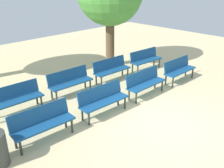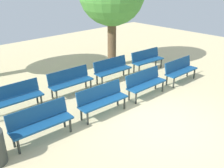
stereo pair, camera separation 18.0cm
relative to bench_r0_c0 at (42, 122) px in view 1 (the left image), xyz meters
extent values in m
plane|color=beige|center=(2.84, -1.74, -0.50)|extent=(24.00, 24.00, 0.00)
cube|color=navy|center=(0.00, -0.08, -0.07)|extent=(1.62, 0.53, 0.05)
cube|color=navy|center=(0.01, 0.12, 0.17)|extent=(1.60, 0.21, 0.40)
cylinder|color=#2D332D|center=(-0.71, -0.20, -0.30)|extent=(0.06, 0.06, 0.40)
cylinder|color=#2D332D|center=(0.69, -0.28, -0.30)|extent=(0.06, 0.06, 0.40)
cylinder|color=#2D332D|center=(-0.69, 0.12, -0.30)|extent=(0.06, 0.06, 0.40)
cylinder|color=#2D332D|center=(0.70, 0.04, -0.30)|extent=(0.06, 0.06, 0.40)
cube|color=navy|center=(1.94, -0.20, -0.07)|extent=(1.62, 0.53, 0.05)
cube|color=navy|center=(1.96, 0.00, 0.17)|extent=(1.60, 0.21, 0.40)
cylinder|color=#2D332D|center=(1.24, -0.32, -0.30)|extent=(0.06, 0.06, 0.40)
cylinder|color=#2D332D|center=(2.63, -0.40, -0.30)|extent=(0.06, 0.06, 0.40)
cylinder|color=#2D332D|center=(1.25, 0.00, -0.30)|extent=(0.06, 0.06, 0.40)
cylinder|color=#2D332D|center=(2.65, -0.08, -0.30)|extent=(0.06, 0.06, 0.40)
cube|color=navy|center=(3.87, -0.27, -0.07)|extent=(1.61, 0.49, 0.05)
cube|color=navy|center=(3.87, -0.07, 0.17)|extent=(1.60, 0.17, 0.40)
cylinder|color=#2D332D|center=(3.16, -0.41, -0.30)|extent=(0.06, 0.06, 0.40)
cylinder|color=#2D332D|center=(4.56, -0.45, -0.30)|extent=(0.06, 0.06, 0.40)
cylinder|color=#2D332D|center=(3.17, -0.09, -0.30)|extent=(0.06, 0.06, 0.40)
cylinder|color=#2D332D|center=(4.57, -0.13, -0.30)|extent=(0.06, 0.06, 0.40)
cube|color=navy|center=(5.85, -0.38, -0.07)|extent=(1.61, 0.49, 0.05)
cube|color=navy|center=(5.86, -0.18, 0.17)|extent=(1.60, 0.17, 0.40)
cylinder|color=#2D332D|center=(5.15, -0.52, -0.30)|extent=(0.06, 0.06, 0.40)
cylinder|color=#2D332D|center=(6.55, -0.57, -0.30)|extent=(0.06, 0.06, 0.40)
cylinder|color=#2D332D|center=(5.16, -0.20, -0.30)|extent=(0.06, 0.06, 0.40)
cylinder|color=#2D332D|center=(6.56, -0.25, -0.30)|extent=(0.06, 0.06, 0.40)
cube|color=navy|center=(0.12, 1.70, -0.07)|extent=(1.62, 0.51, 0.05)
cube|color=navy|center=(0.13, 1.90, 0.17)|extent=(1.60, 0.20, 0.40)
cylinder|color=#2D332D|center=(0.81, 1.51, -0.30)|extent=(0.06, 0.06, 0.40)
cylinder|color=#2D332D|center=(0.82, 1.83, -0.30)|extent=(0.06, 0.06, 0.40)
cube|color=navy|center=(2.06, 1.63, -0.07)|extent=(1.62, 0.51, 0.05)
cube|color=navy|center=(2.07, 1.83, 0.17)|extent=(1.60, 0.19, 0.40)
cylinder|color=#2D332D|center=(1.36, 1.50, -0.30)|extent=(0.06, 0.06, 0.40)
cylinder|color=#2D332D|center=(2.76, 1.44, -0.30)|extent=(0.06, 0.06, 0.40)
cylinder|color=#2D332D|center=(1.37, 1.82, -0.30)|extent=(0.06, 0.06, 0.40)
cylinder|color=#2D332D|center=(2.77, 1.76, -0.30)|extent=(0.06, 0.06, 0.40)
cube|color=navy|center=(3.97, 1.51, -0.07)|extent=(1.62, 0.52, 0.05)
cube|color=navy|center=(3.98, 1.71, 0.17)|extent=(1.60, 0.20, 0.40)
cylinder|color=#2D332D|center=(3.26, 1.39, -0.30)|extent=(0.06, 0.06, 0.40)
cylinder|color=#2D332D|center=(4.66, 1.31, -0.30)|extent=(0.06, 0.06, 0.40)
cylinder|color=#2D332D|center=(3.28, 1.71, -0.30)|extent=(0.06, 0.06, 0.40)
cylinder|color=#2D332D|center=(4.68, 1.63, -0.30)|extent=(0.06, 0.06, 0.40)
cube|color=navy|center=(5.95, 1.36, -0.07)|extent=(1.63, 0.57, 0.05)
cube|color=navy|center=(5.96, 1.56, 0.17)|extent=(1.60, 0.26, 0.40)
cylinder|color=#2D332D|center=(5.24, 1.26, -0.30)|extent=(0.06, 0.06, 0.40)
cylinder|color=#2D332D|center=(6.63, 1.14, -0.30)|extent=(0.06, 0.06, 0.40)
cylinder|color=#2D332D|center=(5.26, 1.58, -0.30)|extent=(0.06, 0.06, 0.40)
cylinder|color=#2D332D|center=(6.66, 1.46, -0.30)|extent=(0.06, 0.06, 0.40)
cylinder|color=brown|center=(5.15, 2.86, 0.70)|extent=(0.38, 0.38, 2.42)
camera|label=1|loc=(-2.48, -5.00, 3.35)|focal=39.72mm
camera|label=2|loc=(-2.35, -5.12, 3.35)|focal=39.72mm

